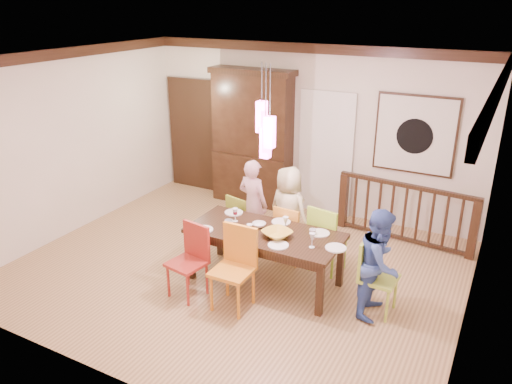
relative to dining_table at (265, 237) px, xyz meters
The scene contains 37 objects.
floor 0.85m from the dining_table, 164.13° to the left, with size 6.00×6.00×0.00m, color olive.
ceiling 2.30m from the dining_table, 164.13° to the left, with size 6.00×6.00×0.00m, color white.
wall_back 2.80m from the dining_table, 100.84° to the left, with size 6.00×6.00×0.00m, color beige.
wall_left 3.60m from the dining_table, behind, with size 5.00×5.00×0.00m, color beige.
wall_right 2.62m from the dining_table, ahead, with size 5.00×5.00×0.00m, color beige.
crown_molding 2.22m from the dining_table, 164.13° to the left, with size 6.00×5.00×0.16m, color black, non-canonical shape.
panel_door 3.91m from the dining_table, 138.25° to the left, with size 1.04×0.07×2.24m, color black.
white_doorway 2.64m from the dining_table, 93.43° to the left, with size 0.97×0.05×2.22m, color silver.
painting 3.06m from the dining_table, 63.59° to the left, with size 1.25×0.06×1.25m.
pendant_cluster 1.44m from the dining_table, 32.01° to the right, with size 0.27×0.21×1.14m.
dining_table is the anchor object (origin of this frame).
chair_far_left 1.08m from the dining_table, 134.24° to the left, with size 0.47×0.47×0.86m.
chair_far_mid 0.72m from the dining_table, 83.94° to the left, with size 0.42×0.42×0.88m.
chair_far_right 0.95m from the dining_table, 48.16° to the left, with size 0.51×0.51×0.99m.
chair_near_left 1.05m from the dining_table, 133.57° to the right, with size 0.49×0.49×0.95m.
chair_near_mid 0.72m from the dining_table, 96.25° to the right, with size 0.47×0.47×1.03m.
chair_end_right 1.53m from the dining_table, ahead, with size 0.44×0.44×0.94m.
china_hutch 2.92m from the dining_table, 121.66° to the left, with size 1.56×0.46×2.46m.
balustrade 2.50m from the dining_table, 56.89° to the left, with size 2.17×0.28×0.96m.
person_far_left 1.08m from the dining_table, 126.63° to the left, with size 0.51×0.33×1.39m, color #FFC2D3.
person_far_mid 0.88m from the dining_table, 94.40° to the left, with size 0.66×0.43×1.36m, color beige.
person_end_right 1.51m from the dining_table, ahead, with size 0.66×0.51×1.35m, color #3D5AAB.
serving_bowl 0.26m from the dining_table, 18.75° to the right, with size 0.36×0.36×0.09m, color gold.
small_bowl 0.19m from the dining_table, 147.27° to the left, with size 0.18×0.18×0.06m, color white.
cup_left 0.52m from the dining_table, 169.15° to the right, with size 0.12×0.12×0.10m, color silver.
cup_right 0.63m from the dining_table, 17.97° to the left, with size 0.09×0.09×0.08m, color silver.
plate_far_left 0.74m from the dining_table, 153.81° to the left, with size 0.26×0.26×0.01m, color white.
plate_far_mid 0.37m from the dining_table, 79.25° to the left, with size 0.26×0.26×0.01m, color white.
plate_far_right 0.72m from the dining_table, 22.89° to the left, with size 0.26×0.26×0.01m, color white.
plate_near_left 0.81m from the dining_table, 154.81° to the right, with size 0.26×0.26×0.01m, color white.
plate_near_mid 0.44m from the dining_table, 40.53° to the right, with size 0.26×0.26×0.01m, color white.
plate_end_right 0.98m from the dining_table, ahead, with size 0.26×0.26×0.01m, color white.
wine_glass_a 0.54m from the dining_table, 169.52° to the left, with size 0.08×0.08×0.19m, color #590C19, non-canonical shape.
wine_glass_b 0.33m from the dining_table, 35.94° to the left, with size 0.08×0.08×0.19m, color silver, non-canonical shape.
wine_glass_c 0.33m from the dining_table, 108.26° to the right, with size 0.08×0.08×0.19m, color #590C19, non-canonical shape.
wine_glass_d 0.74m from the dining_table, ahead, with size 0.08×0.08×0.19m, color silver, non-canonical shape.
napkin 0.42m from the dining_table, 94.97° to the right, with size 0.18×0.14×0.01m, color #D83359.
Camera 1 is at (3.16, -5.38, 3.61)m, focal length 35.00 mm.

